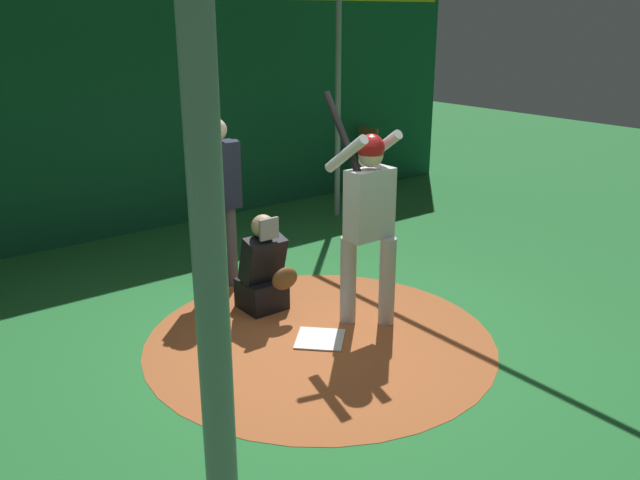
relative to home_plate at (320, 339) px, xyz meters
The scene contains 9 objects.
ground_plane 0.01m from the home_plate, ahead, with size 27.17×27.17×0.00m, color #287A38.
dirt_circle 0.01m from the home_plate, ahead, with size 3.12×3.12×0.01m, color #B76033.
home_plate is the anchor object (origin of this frame).
batter 1.22m from the home_plate, 92.49° to the left, with size 0.68×0.49×2.13m.
catcher 0.93m from the home_plate, behind, with size 0.58×0.40×0.98m.
umpire 1.90m from the home_plate, behind, with size 0.23×0.49×1.80m.
back_wall 4.37m from the home_plate, behind, with size 0.22×11.17×3.22m.
cage_frame 2.19m from the home_plate, ahead, with size 6.01×5.27×3.13m.
bat_rack 5.47m from the home_plate, 134.45° to the left, with size 0.58×0.19×1.05m.
Camera 1 is at (4.21, -3.24, 2.77)m, focal length 37.03 mm.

